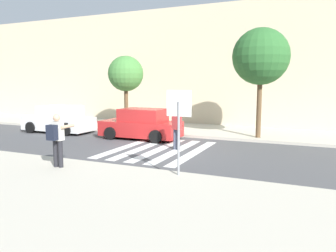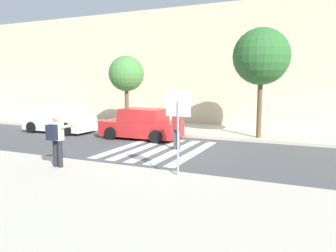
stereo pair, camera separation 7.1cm
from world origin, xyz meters
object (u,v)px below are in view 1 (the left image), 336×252
(stop_sign, at_px, (179,114))
(street_tree_west, at_px, (126,74))
(photographer_with_backpack, at_px, (57,136))
(pedestrian_crossing, at_px, (177,127))
(parked_car_red, at_px, (141,125))
(parked_car_white, at_px, (59,120))
(street_tree_center, at_px, (261,57))

(stop_sign, distance_m, street_tree_west, 10.76)
(photographer_with_backpack, bearing_deg, stop_sign, 10.97)
(pedestrian_crossing, xyz_separation_m, parked_car_red, (-2.71, 1.84, -0.25))
(pedestrian_crossing, xyz_separation_m, parked_car_white, (-8.09, 1.84, -0.25))
(pedestrian_crossing, bearing_deg, photographer_with_backpack, -114.78)
(parked_car_white, relative_size, street_tree_center, 0.77)
(parked_car_red, relative_size, street_tree_west, 0.95)
(photographer_with_backpack, bearing_deg, pedestrian_crossing, 65.22)
(parked_car_white, xyz_separation_m, parked_car_red, (5.39, 0.00, 0.00))
(parked_car_white, distance_m, street_tree_west, 4.70)
(pedestrian_crossing, bearing_deg, street_tree_center, 53.58)
(stop_sign, relative_size, street_tree_center, 0.47)
(street_tree_west, height_order, street_tree_center, street_tree_center)
(stop_sign, relative_size, parked_car_red, 0.61)
(photographer_with_backpack, relative_size, parked_car_white, 0.42)
(stop_sign, distance_m, photographer_with_backpack, 4.05)
(street_tree_west, xyz_separation_m, street_tree_center, (7.87, -0.44, 0.73))
(pedestrian_crossing, relative_size, parked_car_red, 0.42)
(photographer_with_backpack, height_order, street_tree_center, street_tree_center)
(photographer_with_backpack, xyz_separation_m, street_tree_west, (-2.85, 9.02, 2.19))
(parked_car_white, relative_size, street_tree_west, 0.95)
(parked_car_white, height_order, street_tree_center, street_tree_center)
(pedestrian_crossing, height_order, street_tree_west, street_tree_west)
(stop_sign, xyz_separation_m, photographer_with_backpack, (-3.90, -0.76, -0.79))
(stop_sign, height_order, street_tree_west, street_tree_west)
(parked_car_white, bearing_deg, parked_car_red, 0.00)
(street_tree_west, relative_size, street_tree_center, 0.81)
(photographer_with_backpack, height_order, pedestrian_crossing, photographer_with_backpack)
(pedestrian_crossing, height_order, parked_car_red, pedestrian_crossing)
(pedestrian_crossing, relative_size, parked_car_white, 0.42)
(parked_car_white, bearing_deg, street_tree_center, 10.30)
(photographer_with_backpack, relative_size, street_tree_center, 0.32)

